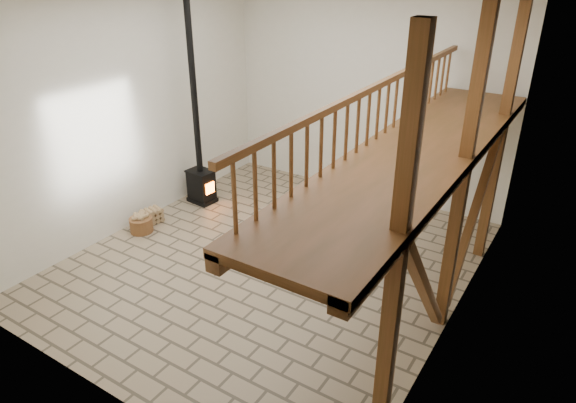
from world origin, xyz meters
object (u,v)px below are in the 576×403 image
Objects in this scene: wood_stove at (199,158)px; log_basket at (141,224)px; dining_table at (313,237)px; log_stack at (152,216)px.

log_basket is (-0.12, -1.86, -0.96)m from wood_stove.
dining_table reaches higher than log_stack.
log_basket is 0.97× the size of log_stack.
log_basket is at bearing 177.74° from dining_table.
dining_table is 3.80m from log_stack.
dining_table is at bearing -5.21° from wood_stove.
log_basket is at bearing -88.45° from wood_stove.
dining_table reaches higher than log_basket.
log_stack is (-0.11, 0.42, -0.01)m from log_basket.
wood_stove is 2.10m from log_basket.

